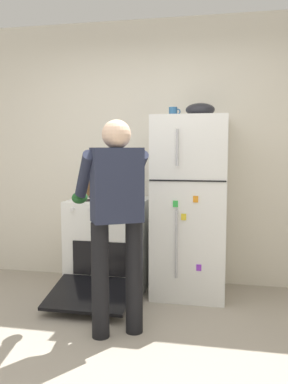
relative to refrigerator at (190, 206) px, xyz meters
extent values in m
plane|color=#9E9384|center=(-0.37, -1.57, -0.85)|extent=(8.00, 8.00, 0.00)
cube|color=silver|center=(-0.37, 0.38, 0.50)|extent=(6.00, 0.10, 2.70)
cube|color=white|center=(0.00, 0.00, 0.00)|extent=(0.68, 0.68, 1.69)
cube|color=black|center=(0.00, -0.34, 0.27)|extent=(0.67, 0.01, 0.01)
cylinder|color=#B7B7BC|center=(-0.08, -0.36, -0.29)|extent=(0.02, 0.02, 0.61)
cylinder|color=#B7B7BC|center=(-0.08, -0.36, 0.56)|extent=(0.02, 0.02, 0.32)
cube|color=orange|center=(0.08, -0.35, 0.11)|extent=(0.04, 0.01, 0.06)
cube|color=green|center=(-0.10, -0.35, 0.07)|extent=(0.04, 0.01, 0.06)
cube|color=yellow|center=(-0.03, -0.35, -0.05)|extent=(0.04, 0.01, 0.06)
cube|color=purple|center=(0.11, -0.35, -0.49)|extent=(0.04, 0.01, 0.06)
cube|color=white|center=(-0.80, 0.00, -0.40)|extent=(0.76, 0.64, 0.89)
cube|color=black|center=(-0.80, -0.32, -0.47)|extent=(0.53, 0.01, 0.32)
cylinder|color=black|center=(-0.98, -0.14, 0.05)|extent=(0.17, 0.17, 0.01)
cylinder|color=black|center=(-0.62, -0.14, 0.05)|extent=(0.17, 0.17, 0.01)
cylinder|color=black|center=(-0.98, 0.14, 0.05)|extent=(0.17, 0.17, 0.01)
cylinder|color=black|center=(-0.62, 0.14, 0.05)|extent=(0.17, 0.17, 0.01)
cylinder|color=silver|center=(-1.06, -0.33, -0.01)|extent=(0.04, 0.03, 0.04)
cylinder|color=silver|center=(-0.89, -0.33, -0.01)|extent=(0.04, 0.03, 0.04)
cylinder|color=silver|center=(-0.71, -0.33, -0.01)|extent=(0.04, 0.03, 0.04)
cylinder|color=silver|center=(-0.54, -0.33, -0.01)|extent=(0.04, 0.03, 0.04)
cube|color=black|center=(-0.80, -0.60, -0.71)|extent=(0.72, 0.57, 0.14)
cylinder|color=black|center=(-0.56, -1.09, -0.42)|extent=(0.13, 0.13, 0.86)
cylinder|color=black|center=(-0.33, -0.96, -0.42)|extent=(0.13, 0.13, 0.86)
cube|color=#23283D|center=(-0.44, -1.02, 0.28)|extent=(0.41, 0.35, 0.54)
sphere|color=beige|center=(-0.44, -1.02, 0.65)|extent=(0.21, 0.21, 0.21)
sphere|color=#303030|center=(-0.44, -1.02, 0.61)|extent=(0.15, 0.15, 0.15)
cylinder|color=#23283D|center=(-0.72, -0.94, 0.33)|extent=(0.32, 0.47, 0.42)
cylinder|color=#23283D|center=(-0.38, -0.74, 0.33)|extent=(0.32, 0.47, 0.42)
ellipsoid|color=#1E5123|center=(-0.83, -0.75, 0.15)|extent=(0.12, 0.18, 0.10)
ellipsoid|color=#1E5123|center=(-0.49, -0.55, 0.15)|extent=(0.12, 0.18, 0.10)
cylinder|color=#19479E|center=(-0.64, -0.05, 0.12)|extent=(0.24, 0.24, 0.13)
cube|color=black|center=(-0.79, -0.05, 0.17)|extent=(0.05, 0.03, 0.02)
cube|color=black|center=(-0.50, -0.05, 0.17)|extent=(0.05, 0.03, 0.02)
cylinder|color=#2D6093|center=(-0.18, 0.05, 0.89)|extent=(0.08, 0.08, 0.10)
torus|color=#2D6093|center=(-0.14, 0.05, 0.90)|extent=(0.06, 0.01, 0.06)
cylinder|color=brown|center=(-1.10, 0.20, 0.13)|extent=(0.05, 0.05, 0.16)
ellipsoid|color=black|center=(0.08, 0.00, 0.91)|extent=(0.27, 0.27, 0.12)
camera|label=1|loc=(0.35, -3.88, 0.54)|focal=38.33mm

